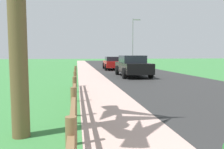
% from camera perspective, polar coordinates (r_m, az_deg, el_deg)
% --- Properties ---
extents(ground_plane, '(120.00, 120.00, 0.00)m').
position_cam_1_polar(ground_plane, '(25.46, -4.31, 1.36)').
color(ground_plane, '#397D3D').
extents(road_asphalt, '(7.00, 66.00, 0.01)m').
position_cam_1_polar(road_asphalt, '(27.94, 2.53, 1.72)').
color(road_asphalt, '#2C2C2C').
rests_on(road_asphalt, ground).
extents(curb_concrete, '(6.00, 66.00, 0.01)m').
position_cam_1_polar(curb_concrete, '(27.39, -10.92, 1.56)').
color(curb_concrete, '#BD9C92').
rests_on(curb_concrete, ground).
extents(grass_verge, '(5.00, 66.00, 0.00)m').
position_cam_1_polar(grass_verge, '(27.48, -14.05, 1.52)').
color(grass_verge, '#397D3D').
rests_on(grass_verge, ground).
extents(rail_fence, '(0.11, 11.76, 1.08)m').
position_cam_1_polar(rail_fence, '(6.11, -9.52, -4.86)').
color(rail_fence, brown).
rests_on(rail_fence, ground).
extents(parked_suv_black, '(2.19, 4.97, 1.60)m').
position_cam_1_polar(parked_suv_black, '(17.15, 5.25, 2.27)').
color(parked_suv_black, black).
rests_on(parked_suv_black, ground).
extents(parked_car_red, '(2.13, 4.84, 1.43)m').
position_cam_1_polar(parked_car_red, '(24.81, 0.15, 3.00)').
color(parked_car_red, maroon).
rests_on(parked_car_red, ground).
extents(street_lamp, '(1.17, 0.20, 6.79)m').
position_cam_1_polar(street_lamp, '(32.61, 5.48, 9.23)').
color(street_lamp, gray).
rests_on(street_lamp, ground).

